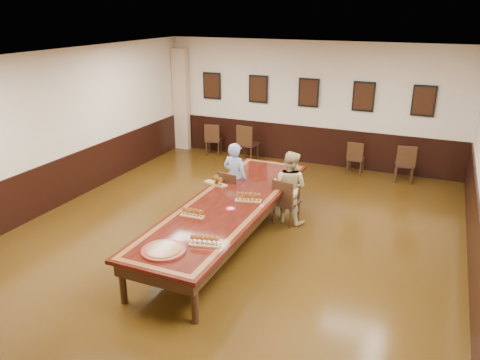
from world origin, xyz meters
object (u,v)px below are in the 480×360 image
at_px(spare_chair_a, 214,139).
at_px(person_woman, 290,187).
at_px(chair_man, 232,192).
at_px(spare_chair_c, 356,157).
at_px(chair_woman, 287,201).
at_px(spare_chair_b, 248,143).
at_px(spare_chair_d, 405,163).
at_px(person_man, 235,178).
at_px(carved_platter, 163,251).
at_px(conference_table, 229,210).

distance_m(spare_chair_a, person_woman, 4.79).
distance_m(chair_man, spare_chair_c, 3.93).
relative_size(chair_woman, spare_chair_a, 1.01).
distance_m(chair_woman, spare_chair_b, 4.03).
bearing_deg(chair_woman, spare_chair_d, -109.75).
bearing_deg(person_man, carved_platter, 105.10).
distance_m(chair_woman, spare_chair_c, 3.53).
distance_m(chair_man, conference_table, 1.20).
xyz_separation_m(chair_man, chair_woman, (1.15, 0.01, -0.00)).
xyz_separation_m(spare_chair_d, carved_platter, (-2.68, -6.45, 0.31)).
distance_m(spare_chair_a, spare_chair_d, 5.21).
height_order(spare_chair_a, carved_platter, spare_chair_a).
bearing_deg(spare_chair_d, chair_woman, 52.90).
bearing_deg(spare_chair_a, spare_chair_c, 165.35).
bearing_deg(chair_man, spare_chair_d, -122.63).
xyz_separation_m(chair_man, spare_chair_a, (-2.19, 3.52, -0.01)).
bearing_deg(person_woman, carved_platter, 84.88).
xyz_separation_m(chair_man, spare_chair_c, (1.84, 3.47, -0.04)).
height_order(person_woman, carved_platter, person_woman).
distance_m(spare_chair_a, conference_table, 5.32).
height_order(chair_man, person_man, person_man).
relative_size(spare_chair_b, spare_chair_d, 1.08).
relative_size(chair_woman, conference_table, 0.18).
xyz_separation_m(spare_chair_d, conference_table, (-2.58, -4.47, 0.14)).
xyz_separation_m(spare_chair_c, person_woman, (-0.67, -3.36, 0.29)).
bearing_deg(carved_platter, conference_table, 87.32).
xyz_separation_m(spare_chair_a, spare_chair_c, (4.03, -0.05, -0.03)).
distance_m(chair_man, spare_chair_a, 4.14).
relative_size(chair_woman, person_man, 0.62).
xyz_separation_m(spare_chair_c, conference_table, (-1.41, -4.58, 0.19)).
xyz_separation_m(chair_man, carved_platter, (0.34, -3.09, 0.31)).
distance_m(chair_man, person_man, 0.29).
distance_m(chair_man, chair_woman, 1.15).
bearing_deg(spare_chair_c, person_man, 63.09).
distance_m(chair_man, person_woman, 1.20).
distance_m(spare_chair_b, carved_platter, 6.62).
relative_size(chair_man, spare_chair_a, 1.01).
relative_size(chair_man, spare_chair_b, 0.91).
xyz_separation_m(spare_chair_c, person_man, (-1.82, -3.37, 0.31)).
relative_size(person_man, carved_platter, 1.86).
relative_size(chair_man, spare_chair_c, 1.08).
bearing_deg(person_man, spare_chair_d, -123.31).
height_order(spare_chair_b, conference_table, spare_chair_b).
height_order(spare_chair_b, spare_chair_c, spare_chair_b).
height_order(spare_chair_d, person_woman, person_woman).
relative_size(spare_chair_a, person_woman, 0.63).
relative_size(chair_man, spare_chair_d, 0.99).
bearing_deg(carved_platter, person_woman, 75.52).
relative_size(spare_chair_b, conference_table, 0.20).
height_order(chair_man, conference_table, chair_man).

